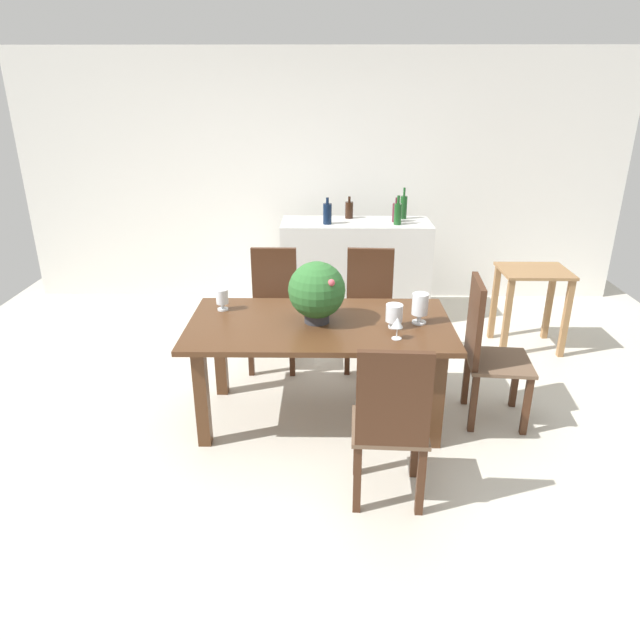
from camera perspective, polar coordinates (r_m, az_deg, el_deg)
ground_plane at (r=4.23m, az=-0.02°, el=-9.41°), size 7.04×7.04×0.00m
back_wall at (r=6.27m, az=0.28°, el=13.85°), size 6.40×0.10×2.60m
dining_table at (r=3.91m, az=-0.02°, el=-1.75°), size 1.79×0.95×0.74m
chair_foot_end at (r=4.10m, az=16.21°, el=-2.51°), size 0.47×0.49×1.04m
chair_far_right at (r=4.82m, az=4.96°, el=1.75°), size 0.44×0.44×0.98m
chair_near_right at (r=3.15m, az=7.11°, el=-9.98°), size 0.44×0.43×1.01m
chair_far_left at (r=4.83m, az=-4.65°, el=1.77°), size 0.42×0.45×0.98m
flower_centerpiece at (r=3.80m, az=-0.32°, el=2.91°), size 0.38×0.38×0.42m
crystal_vase_left at (r=3.78m, az=7.42°, el=0.64°), size 0.11×0.11×0.16m
crystal_vase_center_near at (r=4.11m, az=-9.75°, el=2.22°), size 0.09×0.09×0.16m
crystal_vase_right at (r=3.87m, az=9.96°, el=1.44°), size 0.11×0.11×0.21m
wine_glass at (r=3.61m, az=7.74°, el=-0.34°), size 0.07×0.07×0.14m
kitchen_counter at (r=5.82m, az=3.52°, el=5.01°), size 1.47×0.56×0.99m
wine_bottle_amber at (r=5.84m, az=2.93°, el=10.95°), size 0.08×0.08×0.22m
wine_bottle_tall at (r=5.57m, az=0.74°, el=10.60°), size 0.08×0.08×0.25m
wine_bottle_green at (r=5.60m, az=7.78°, el=10.50°), size 0.07×0.07×0.28m
wine_bottle_dark at (r=5.71m, az=7.63°, el=10.63°), size 0.08×0.08×0.24m
wine_bottle_clear at (r=5.86m, az=8.34°, el=11.12°), size 0.07×0.07×0.31m
side_table at (r=5.40m, az=20.39°, el=2.74°), size 0.59×0.48×0.74m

